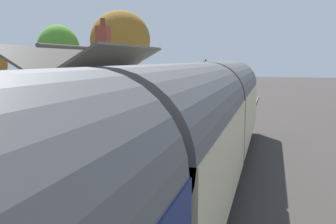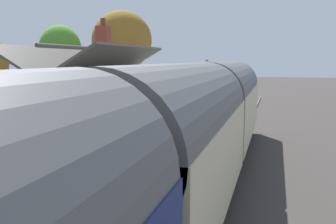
# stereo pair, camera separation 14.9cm
# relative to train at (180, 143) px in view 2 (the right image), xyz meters

# --- Properties ---
(ground_plane) EXTENTS (160.00, 160.00, 0.00)m
(ground_plane) POSITION_rel_train_xyz_m (9.70, 0.90, -2.22)
(ground_plane) COLOR #383330
(platform) EXTENTS (32.00, 5.89, 0.99)m
(platform) POSITION_rel_train_xyz_m (9.70, 4.84, -1.72)
(platform) COLOR gray
(platform) RESTS_ON ground
(platform_edge_coping) EXTENTS (32.00, 0.36, 0.02)m
(platform_edge_coping) POSITION_rel_train_xyz_m (9.70, 2.08, -1.22)
(platform_edge_coping) COLOR beige
(platform_edge_coping) RESTS_ON platform
(rail_near) EXTENTS (52.00, 0.08, 0.14)m
(rail_near) POSITION_rel_train_xyz_m (9.70, -0.72, -2.15)
(rail_near) COLOR gray
(rail_near) RESTS_ON ground
(rail_far) EXTENTS (52.00, 0.08, 0.14)m
(rail_far) POSITION_rel_train_xyz_m (9.70, 0.72, -2.15)
(rail_far) COLOR gray
(rail_far) RESTS_ON ground
(train) EXTENTS (27.35, 2.73, 4.32)m
(train) POSITION_rel_train_xyz_m (0.00, 0.00, 0.00)
(train) COLOR black
(train) RESTS_ON ground
(station_building) EXTENTS (7.29, 4.57, 5.35)m
(station_building) POSITION_rel_train_xyz_m (5.53, 5.55, 0.24)
(station_building) COLOR silver
(station_building) RESTS_ON platform
(bench_platform_end) EXTENTS (1.41, 0.48, 0.88)m
(bench_platform_end) POSITION_rel_train_xyz_m (16.46, 3.90, -0.75)
(bench_platform_end) COLOR teal
(bench_platform_end) RESTS_ON platform
(bench_near_building) EXTENTS (1.41, 0.47, 0.88)m
(bench_near_building) POSITION_rel_train_xyz_m (12.39, 3.77, -0.75)
(bench_near_building) COLOR teal
(bench_near_building) RESTS_ON platform
(bench_mid_platform) EXTENTS (1.41, 0.46, 0.88)m
(bench_mid_platform) POSITION_rel_train_xyz_m (-0.28, 3.89, -0.75)
(bench_mid_platform) COLOR teal
(bench_mid_platform) RESTS_ON platform
(planter_under_sign) EXTENTS (0.44, 0.44, 0.69)m
(planter_under_sign) POSITION_rel_train_xyz_m (18.16, 6.10, -0.90)
(planter_under_sign) COLOR gray
(planter_under_sign) RESTS_ON platform
(planter_by_door) EXTENTS (0.77, 0.77, 1.02)m
(planter_by_door) POSITION_rel_train_xyz_m (13.06, 3.08, -0.70)
(planter_by_door) COLOR teal
(planter_by_door) RESTS_ON platform
(planter_bench_right) EXTENTS (0.89, 0.32, 0.64)m
(planter_bench_right) POSITION_rel_train_xyz_m (10.48, 4.80, -0.92)
(planter_bench_right) COLOR teal
(planter_bench_right) RESTS_ON platform
(lamp_post_platform) EXTENTS (0.32, 0.50, 3.46)m
(lamp_post_platform) POSITION_rel_train_xyz_m (17.85, 2.54, 1.20)
(lamp_post_platform) COLOR black
(lamp_post_platform) RESTS_ON platform
(station_sign_board) EXTENTS (0.96, 0.06, 1.57)m
(station_sign_board) POSITION_rel_train_xyz_m (18.91, 2.84, -0.04)
(station_sign_board) COLOR black
(station_sign_board) RESTS_ON platform
(tree_mid_background) EXTENTS (4.15, 3.78, 7.60)m
(tree_mid_background) POSITION_rel_train_xyz_m (22.01, 17.05, 3.11)
(tree_mid_background) COLOR #4C3828
(tree_mid_background) RESTS_ON ground
(tree_behind_building) EXTENTS (4.76, 5.12, 8.52)m
(tree_behind_building) POSITION_rel_train_xyz_m (20.74, 10.34, 3.79)
(tree_behind_building) COLOR #4C3828
(tree_behind_building) RESTS_ON ground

